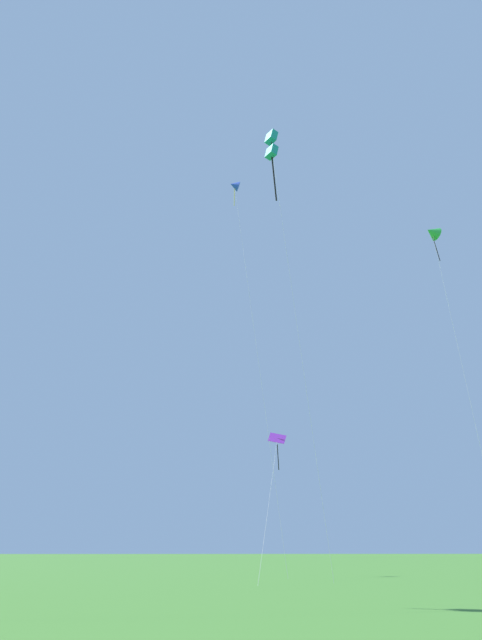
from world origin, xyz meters
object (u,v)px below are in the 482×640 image
at_px(kite_purple_streamer, 277,447).
at_px(kite_blue_delta, 235,186).
at_px(kite_teal_box, 272,147).
at_px(kite_green_small, 432,233).

distance_m(kite_purple_streamer, kite_blue_delta, 22.38).
xyz_separation_m(kite_teal_box, kite_blue_delta, (-2.18, 8.43, 2.39)).
distance_m(kite_green_small, kite_purple_streamer, 21.53).
bearing_deg(kite_teal_box, kite_purple_streamer, 84.60).
relative_size(kite_green_small, kite_purple_streamer, 2.24).
relative_size(kite_teal_box, kite_blue_delta, 0.94).
height_order(kite_teal_box, kite_blue_delta, kite_blue_delta).
height_order(kite_green_small, kite_blue_delta, kite_blue_delta).
bearing_deg(kite_teal_box, kite_blue_delta, 104.47).
height_order(kite_teal_box, kite_purple_streamer, kite_teal_box).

